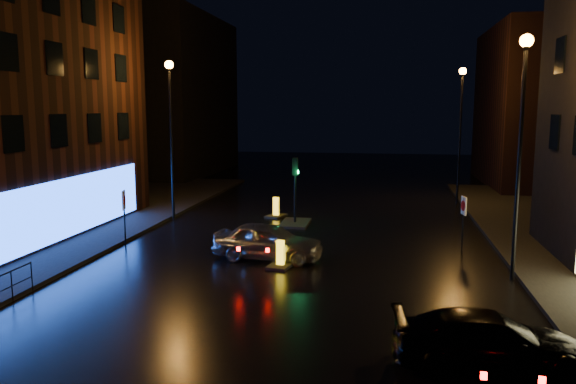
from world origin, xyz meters
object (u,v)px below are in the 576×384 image
bollard_near (280,261)px  bollard_far (276,213)px  road_sign_right (464,210)px  silver_hatchback (268,241)px  road_sign_left (124,205)px  traffic_signal (295,215)px  dark_sedan (490,341)px

bollard_near → bollard_far: 9.79m
bollard_near → road_sign_right: (7.08, 3.69, 1.51)m
silver_hatchback → road_sign_left: bearing=87.6°
bollard_far → traffic_signal: bearing=-35.7°
dark_sedan → bollard_near: dark_sedan is taller
silver_hatchback → dark_sedan: silver_hatchback is taller
dark_sedan → road_sign_right: (0.77, 11.00, 1.09)m
road_sign_left → traffic_signal: bearing=25.5°
traffic_signal → road_sign_left: size_ratio=1.39×
traffic_signal → road_sign_left: (-6.43, -6.03, 1.35)m
traffic_signal → road_sign_left: 8.91m
road_sign_left → dark_sedan: bearing=-51.7°
dark_sedan → bollard_far: dark_sedan is taller
traffic_signal → road_sign_right: 8.89m
silver_hatchback → traffic_signal: bearing=4.7°
silver_hatchback → road_sign_left: road_sign_left is taller
road_sign_right → road_sign_left: bearing=-4.0°
silver_hatchback → bollard_near: size_ratio=3.32×
bollard_near → road_sign_left: (-7.13, 1.78, 1.63)m
silver_hatchback → road_sign_right: road_sign_right is taller
bollard_far → road_sign_right: size_ratio=0.62×
traffic_signal → bollard_far: 2.23m
traffic_signal → silver_hatchback: traffic_signal is taller
traffic_signal → road_sign_left: bearing=-136.8°
traffic_signal → bollard_far: (-1.35, 1.76, -0.26)m
traffic_signal → bollard_near: traffic_signal is taller
bollard_far → road_sign_left: (-5.07, -7.78, 1.62)m
road_sign_right → bollard_near: bearing=15.9°
silver_hatchback → dark_sedan: size_ratio=0.97×
road_sign_right → dark_sedan: bearing=74.3°
road_sign_left → road_sign_right: (14.21, 1.91, -0.12)m
traffic_signal → road_sign_right: (7.79, -4.12, 1.23)m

